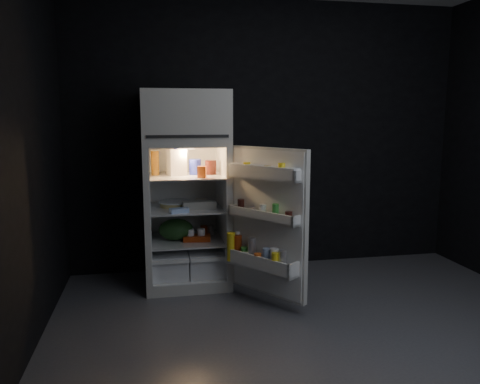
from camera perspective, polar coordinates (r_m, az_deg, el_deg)
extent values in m
cube|color=#535358|center=(3.56, 10.43, -16.88)|extent=(4.00, 3.40, 0.00)
cube|color=black|center=(4.82, 3.45, 6.76)|extent=(4.00, 0.00, 2.70)
cube|color=black|center=(3.07, -26.10, 4.46)|extent=(0.00, 3.40, 2.70)
cube|color=silver|center=(4.53, -6.43, -10.25)|extent=(0.76, 0.70, 0.10)
cube|color=silver|center=(4.34, -11.26, -2.31)|extent=(0.05, 0.70, 1.20)
cube|color=silver|center=(4.40, -1.97, -2.00)|extent=(0.05, 0.70, 1.20)
cube|color=white|center=(4.67, -6.91, -1.39)|extent=(0.66, 0.05, 1.20)
cube|color=silver|center=(4.28, -6.74, 6.14)|extent=(0.76, 0.70, 0.06)
cube|color=silver|center=(4.27, -6.80, 9.36)|extent=(0.76, 0.70, 0.42)
cube|color=black|center=(3.92, -6.35, 6.75)|extent=(0.68, 0.01, 0.02)
cube|color=white|center=(4.32, -10.88, -2.36)|extent=(0.01, 0.65, 1.20)
cube|color=white|center=(4.37, -2.29, -2.07)|extent=(0.01, 0.65, 1.20)
cube|color=white|center=(4.26, -6.71, 5.67)|extent=(0.66, 0.65, 0.01)
cube|color=white|center=(4.49, -6.42, -9.70)|extent=(0.66, 0.65, 0.01)
cube|color=white|center=(4.28, -6.64, 1.98)|extent=(0.65, 0.63, 0.01)
cube|color=white|center=(4.33, -6.57, -1.96)|extent=(0.65, 0.63, 0.01)
cube|color=white|center=(4.40, -6.49, -5.80)|extent=(0.65, 0.63, 0.01)
cube|color=white|center=(4.46, -8.60, -8.30)|extent=(0.32, 0.59, 0.22)
cube|color=white|center=(4.49, -4.35, -8.12)|extent=(0.32, 0.59, 0.22)
cube|color=white|center=(4.13, -8.42, -8.45)|extent=(0.32, 0.02, 0.03)
cube|color=white|center=(4.15, -3.82, -8.25)|extent=(0.32, 0.02, 0.03)
cube|color=#FFE5B2|center=(4.21, -6.65, 5.34)|extent=(0.14, 0.14, 0.02)
cube|color=silver|center=(3.83, 3.52, -3.68)|extent=(0.48, 0.65, 1.22)
cube|color=white|center=(3.81, 3.25, -3.75)|extent=(0.42, 0.59, 1.18)
cube|color=white|center=(3.72, 2.88, 1.71)|extent=(0.47, 0.61, 0.02)
cube|color=white|center=(3.68, 2.53, 2.24)|extent=(0.41, 0.56, 0.10)
cube|color=white|center=(3.51, 6.99, 1.83)|extent=(0.08, 0.07, 0.10)
cube|color=white|center=(3.93, -0.78, 2.69)|extent=(0.08, 0.07, 0.10)
cube|color=white|center=(3.77, 2.79, -3.35)|extent=(0.48, 0.61, 0.02)
cube|color=white|center=(3.73, 2.40, -2.94)|extent=(0.41, 0.56, 0.09)
cube|color=white|center=(3.56, 6.84, -3.59)|extent=(0.09, 0.07, 0.09)
cube|color=white|center=(3.98, -0.82, -2.17)|extent=(0.09, 0.07, 0.09)
cube|color=white|center=(3.86, 2.55, -9.27)|extent=(0.51, 0.63, 0.02)
cube|color=white|center=(3.80, 1.96, -8.71)|extent=(0.41, 0.56, 0.13)
cube|color=white|center=(3.65, 6.53, -9.54)|extent=(0.13, 0.10, 0.13)
cube|color=white|center=(4.06, -1.01, -7.54)|extent=(0.13, 0.10, 0.13)
cube|color=white|center=(3.71, 2.89, 3.12)|extent=(0.46, 0.59, 0.02)
cylinder|color=yellow|center=(3.59, 5.08, 2.57)|extent=(0.08, 0.08, 0.12)
cylinder|color=tan|center=(3.68, 3.36, 2.51)|extent=(0.08, 0.08, 0.09)
cylinder|color=yellow|center=(3.83, 0.84, 2.87)|extent=(0.08, 0.08, 0.10)
cylinder|color=black|center=(3.60, 5.95, -3.09)|extent=(0.08, 0.08, 0.09)
cylinder|color=#338C33|center=(3.67, 4.34, -2.48)|extent=(0.07, 0.07, 0.13)
cylinder|color=silver|center=(3.76, 2.80, -2.36)|extent=(0.08, 0.08, 0.11)
cylinder|color=silver|center=(3.84, 1.43, -2.39)|extent=(0.08, 0.08, 0.08)
cylinder|color=black|center=(3.91, 0.13, -1.80)|extent=(0.08, 0.08, 0.12)
cylinder|color=silver|center=(3.70, 5.17, -8.49)|extent=(0.08, 0.08, 0.18)
cylinder|color=white|center=(3.75, 4.20, -8.24)|extent=(0.09, 0.09, 0.18)
cylinder|color=#94B3E6|center=(3.80, 3.25, -8.11)|extent=(0.09, 0.09, 0.17)
cylinder|color=silver|center=(3.89, 1.44, -7.21)|extent=(0.09, 0.09, 0.23)
cylinder|color=#338C33|center=(3.96, 0.56, -7.66)|extent=(0.09, 0.09, 0.13)
cylinder|color=#9D310D|center=(4.00, -0.28, -6.84)|extent=(0.10, 0.10, 0.22)
cylinder|color=yellow|center=(3.70, 4.29, -8.63)|extent=(0.08, 0.08, 0.17)
cylinder|color=#E35B1A|center=(3.81, 2.16, -8.39)|extent=(0.08, 0.08, 0.12)
cylinder|color=beige|center=(3.91, 0.60, -8.12)|extent=(0.08, 0.08, 0.10)
cylinder|color=yellow|center=(3.99, -1.10, -6.68)|extent=(0.10, 0.10, 0.24)
cylinder|color=white|center=(3.96, -0.29, -5.00)|extent=(0.05, 0.05, 0.02)
cube|color=white|center=(4.27, -7.76, 3.64)|extent=(0.18, 0.18, 0.24)
cylinder|color=#1E29A4|center=(4.31, -5.51, 3.06)|extent=(0.11, 0.11, 0.14)
cylinder|color=black|center=(4.31, -3.59, 3.02)|extent=(0.13, 0.13, 0.13)
cylinder|color=#B46E1C|center=(4.31, -10.31, 3.49)|extent=(0.08, 0.08, 0.22)
cube|color=#E35B1A|center=(4.08, -4.67, 2.44)|extent=(0.09, 0.07, 0.10)
cube|color=gray|center=(4.25, -4.98, -1.59)|extent=(0.30, 0.12, 0.07)
cylinder|color=tan|center=(4.39, -7.92, -1.50)|extent=(0.34, 0.34, 0.04)
cube|color=#94B3E6|center=(4.10, -7.43, -2.25)|extent=(0.17, 0.11, 0.04)
cube|color=beige|center=(4.47, -4.75, -1.17)|extent=(0.13, 0.11, 0.05)
ellipsoid|color=#193815|center=(4.36, -7.81, -4.54)|extent=(0.39, 0.37, 0.20)
cube|color=#9D310D|center=(4.33, -5.27, -5.59)|extent=(0.26, 0.16, 0.05)
cylinder|color=#9D310D|center=(4.52, -4.41, -4.67)|extent=(0.09, 0.09, 0.09)
cylinder|color=silver|center=(4.53, -3.66, -4.63)|extent=(0.07, 0.07, 0.09)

